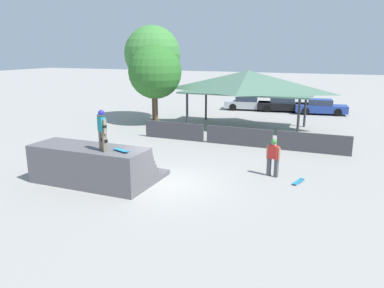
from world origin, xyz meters
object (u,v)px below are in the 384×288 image
(parked_car_blue, at_px, (321,107))
(skater_on_deck, at_px, (102,128))
(bystander_walking, at_px, (273,155))
(tree_far_back, at_px, (155,72))
(skateboard_on_deck, at_px, (122,150))
(skateboard_on_ground, at_px, (299,181))
(parked_car_silver, at_px, (248,103))
(tree_beside_pavilion, at_px, (153,54))
(parked_car_black, at_px, (283,105))

(parked_car_blue, bearing_deg, skater_on_deck, -114.41)
(bystander_walking, distance_m, tree_far_back, 13.37)
(skateboard_on_deck, xyz_separation_m, skateboard_on_ground, (6.17, 3.53, -1.57))
(parked_car_silver, bearing_deg, tree_beside_pavilion, -134.50)
(skater_on_deck, xyz_separation_m, tree_far_back, (-4.34, 12.45, 1.32))
(parked_car_black, bearing_deg, parked_car_silver, 177.02)
(parked_car_silver, relative_size, parked_car_black, 0.93)
(tree_beside_pavilion, height_order, tree_far_back, tree_beside_pavilion)
(skateboard_on_deck, xyz_separation_m, parked_car_blue, (5.71, 21.81, -1.03))
(skateboard_on_ground, bearing_deg, skater_on_deck, 135.35)
(skater_on_deck, bearing_deg, skateboard_on_deck, 44.59)
(parked_car_silver, bearing_deg, skater_on_deck, -99.67)
(skateboard_on_deck, xyz_separation_m, tree_beside_pavilion, (-6.12, 13.95, 3.38))
(tree_far_back, bearing_deg, skater_on_deck, -70.77)
(skateboard_on_deck, xyz_separation_m, parked_car_black, (2.53, 22.06, -1.02))
(tree_beside_pavilion, relative_size, tree_far_back, 1.25)
(skateboard_on_ground, xyz_separation_m, tree_far_back, (-11.23, 8.76, 3.74))
(skateboard_on_deck, height_order, parked_car_silver, skateboard_on_deck)
(parked_car_silver, relative_size, parked_car_blue, 0.99)
(skater_on_deck, relative_size, skateboard_on_deck, 1.93)
(tree_beside_pavilion, distance_m, parked_car_silver, 10.51)
(bystander_walking, xyz_separation_m, parked_car_black, (-2.48, 18.11, -0.37))
(parked_car_silver, distance_m, parked_car_black, 3.19)
(bystander_walking, distance_m, parked_car_blue, 17.87)
(skater_on_deck, xyz_separation_m, tree_beside_pavilion, (-5.41, 14.11, 2.53))
(tree_far_back, distance_m, parked_car_blue, 14.72)
(skater_on_deck, xyz_separation_m, parked_car_silver, (0.06, 21.92, -1.87))
(tree_beside_pavilion, xyz_separation_m, tree_far_back, (1.07, -1.66, -1.21))
(skater_on_deck, height_order, skateboard_on_ground, skater_on_deck)
(skater_on_deck, distance_m, tree_beside_pavilion, 15.32)
(skateboard_on_ground, bearing_deg, skateboard_on_deck, 136.97)
(parked_car_silver, xyz_separation_m, parked_car_blue, (6.36, 0.04, -0.00))
(parked_car_blue, bearing_deg, tree_far_back, -146.64)
(tree_beside_pavilion, bearing_deg, bystander_walking, -41.94)
(skateboard_on_ground, distance_m, parked_car_silver, 19.48)
(skater_on_deck, bearing_deg, bystander_walking, 68.05)
(bystander_walking, bearing_deg, parked_car_silver, -54.50)
(parked_car_black, bearing_deg, skateboard_on_deck, -104.78)
(skater_on_deck, relative_size, parked_car_blue, 0.36)
(parked_car_blue, bearing_deg, bystander_walking, -100.36)
(skateboard_on_deck, relative_size, parked_car_silver, 0.19)
(tree_far_back, bearing_deg, skateboard_on_deck, -67.65)
(skateboard_on_ground, xyz_separation_m, parked_car_blue, (-0.46, 18.28, 0.54))
(skateboard_on_ground, relative_size, parked_car_black, 0.18)
(parked_car_silver, bearing_deg, bystander_walking, -81.88)
(parked_car_silver, height_order, parked_car_blue, same)
(skateboard_on_deck, bearing_deg, tree_far_back, 132.89)
(tree_beside_pavilion, relative_size, parked_car_blue, 1.62)
(bystander_walking, bearing_deg, skateboard_on_deck, 56.15)
(tree_far_back, height_order, parked_car_silver, tree_far_back)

